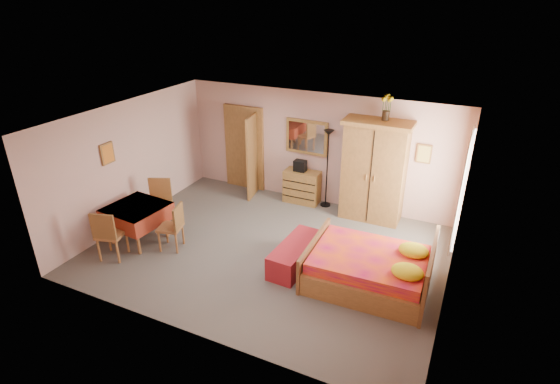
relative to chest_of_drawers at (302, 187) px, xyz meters
The scene contains 23 objects.
floor 2.31m from the chest_of_drawers, 83.63° to the right, with size 6.50×6.50×0.00m, color slate.
ceiling 3.17m from the chest_of_drawers, 83.63° to the right, with size 6.50×6.50×0.00m, color brown.
wall_back 0.97m from the chest_of_drawers, 43.75° to the left, with size 6.50×0.10×2.60m, color #C99D92.
wall_front 4.85m from the chest_of_drawers, 86.97° to the right, with size 6.50×0.10×2.60m, color #C99D92.
wall_left 3.86m from the chest_of_drawers, 143.00° to the right, with size 0.10×5.00×2.60m, color #C99D92.
wall_right 4.27m from the chest_of_drawers, 32.82° to the right, with size 0.10×5.00×2.60m, color #C99D92.
doorway 1.78m from the chest_of_drawers, behind, with size 1.06×0.12×2.15m, color #9E6B35.
window 3.77m from the chest_of_drawers, 17.00° to the right, with size 0.08×1.40×1.95m, color white.
picture_left 4.32m from the chest_of_drawers, 136.07° to the right, with size 0.04×0.32×0.42m, color orange.
picture_back 2.86m from the chest_of_drawers, ahead, with size 0.30×0.04×0.40m, color #D8BF59.
chest_of_drawers is the anchor object (origin of this frame).
wall_mirror 1.18m from the chest_of_drawers, 90.00° to the left, with size 1.02×0.05×0.81m, color white.
stereo 0.52m from the chest_of_drawers, behind, with size 0.28×0.20×0.26m, color black.
floor_lamp 0.78m from the chest_of_drawers, ahead, with size 0.23×0.23×1.83m, color black.
wardrobe 1.82m from the chest_of_drawers, ahead, with size 1.41×0.73×2.21m, color olive.
sunflower_vase 2.75m from the chest_of_drawers, ahead, with size 0.21×0.21×0.53m, color yellow.
bed 3.33m from the chest_of_drawers, 47.42° to the right, with size 2.05×1.61×0.95m, color #BF124E.
bench 2.65m from the chest_of_drawers, 69.88° to the right, with size 0.50×1.36×0.45m, color maroon.
dining_table 3.78m from the chest_of_drawers, 127.03° to the right, with size 1.04×1.04×0.76m, color maroon.
chair_south 4.36m from the chest_of_drawers, 121.86° to the right, with size 0.46×0.46×1.01m, color #B0713B.
chair_north 3.29m from the chest_of_drawers, 133.32° to the right, with size 0.47×0.47×1.03m, color olive.
chair_west 4.27m from the chest_of_drawers, 134.19° to the right, with size 0.41×0.41×0.90m, color #A17136.
chair_east 3.34m from the chest_of_drawers, 116.86° to the right, with size 0.42×0.42×0.93m, color #A56737.
Camera 1 is at (3.29, -6.43, 4.63)m, focal length 28.00 mm.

